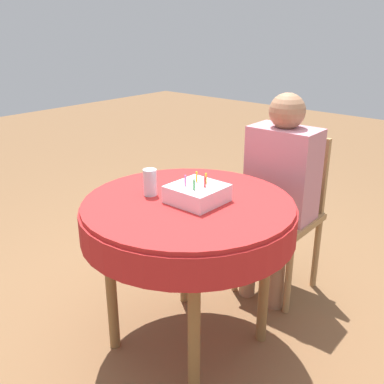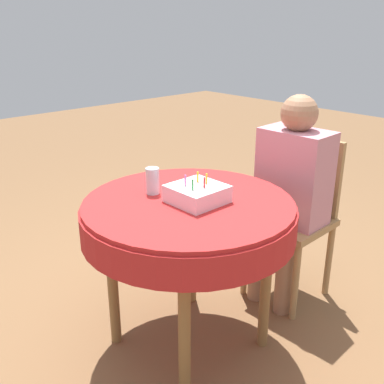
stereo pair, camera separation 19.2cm
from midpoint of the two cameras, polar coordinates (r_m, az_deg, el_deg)
ground_plane at (r=2.33m, az=-2.91°, el=-18.56°), size 12.00×12.00×0.00m
dining_table at (r=1.98m, az=-3.25°, el=-3.73°), size 0.94×0.94×0.75m
chair at (r=2.56m, az=9.70°, el=-2.01°), size 0.40×0.40×0.90m
person at (r=2.42m, az=8.92°, el=1.61°), size 0.37×0.32×1.14m
birthday_cake at (r=1.92m, az=-2.20°, el=-0.24°), size 0.22×0.22×0.12m
drinking_glass at (r=2.01m, az=-8.08°, el=1.19°), size 0.06×0.06×0.12m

